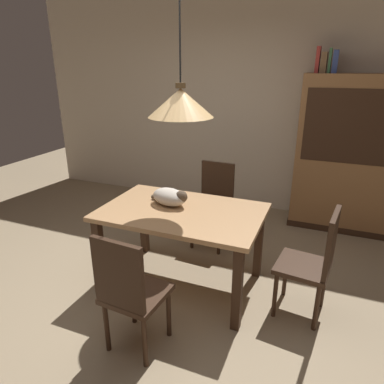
{
  "coord_description": "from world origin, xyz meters",
  "views": [
    {
      "loc": [
        1.09,
        -2.06,
        1.94
      ],
      "look_at": [
        -0.01,
        0.66,
        0.85
      ],
      "focal_mm": 32.17,
      "sensor_mm": 36.0,
      "label": 1
    }
  ],
  "objects": [
    {
      "name": "pendant_lamp",
      "position": [
        -0.02,
        0.46,
        1.66
      ],
      "size": [
        0.52,
        0.52,
        1.3
      ],
      "color": "#E5B775"
    },
    {
      "name": "book_blue_wide",
      "position": [
        1.04,
        2.32,
        1.97
      ],
      "size": [
        0.06,
        0.24,
        0.24
      ],
      "primitive_type": "cube",
      "color": "#384C93",
      "rests_on": "hutch_bookcase"
    },
    {
      "name": "hutch_bookcase",
      "position": [
        1.28,
        2.32,
        0.89
      ],
      "size": [
        1.12,
        0.45,
        1.85
      ],
      "color": "olive",
      "rests_on": "ground"
    },
    {
      "name": "dining_table",
      "position": [
        -0.02,
        0.46,
        0.65
      ],
      "size": [
        1.4,
        0.9,
        0.75
      ],
      "color": "tan",
      "rests_on": "ground"
    },
    {
      "name": "chair_near_front",
      "position": [
        -0.03,
        -0.41,
        0.51
      ],
      "size": [
        0.43,
        0.43,
        0.93
      ],
      "color": "#382316",
      "rests_on": "ground"
    },
    {
      "name": "ground",
      "position": [
        0.0,
        0.0,
        0.0
      ],
      "size": [
        10.0,
        10.0,
        0.0
      ],
      "primitive_type": "plane",
      "color": "#998466"
    },
    {
      "name": "back_wall",
      "position": [
        0.0,
        2.65,
        1.45
      ],
      "size": [
        6.4,
        0.1,
        2.9
      ],
      "primitive_type": "cube",
      "color": "beige",
      "rests_on": "ground"
    },
    {
      "name": "book_green_slim",
      "position": [
        0.98,
        2.32,
        1.98
      ],
      "size": [
        0.03,
        0.2,
        0.26
      ],
      "primitive_type": "cube",
      "color": "#427A4C",
      "rests_on": "hutch_bookcase"
    },
    {
      "name": "cat_sleeping",
      "position": [
        -0.17,
        0.53,
        0.83
      ],
      "size": [
        0.4,
        0.31,
        0.16
      ],
      "color": "beige",
      "rests_on": "dining_table"
    },
    {
      "name": "book_brown_thick",
      "position": [
        0.92,
        2.32,
        1.96
      ],
      "size": [
        0.06,
        0.24,
        0.22
      ],
      "primitive_type": "cube",
      "color": "brown",
      "rests_on": "hutch_bookcase"
    },
    {
      "name": "chair_right_side",
      "position": [
        1.1,
        0.45,
        0.51
      ],
      "size": [
        0.44,
        0.44,
        0.93
      ],
      "color": "#382316",
      "rests_on": "ground"
    },
    {
      "name": "book_red_tall",
      "position": [
        0.85,
        2.32,
        1.99
      ],
      "size": [
        0.04,
        0.22,
        0.28
      ],
      "primitive_type": "cube",
      "color": "#B73833",
      "rests_on": "hutch_bookcase"
    },
    {
      "name": "chair_far_back",
      "position": [
        -0.02,
        1.34,
        0.51
      ],
      "size": [
        0.42,
        0.42,
        0.93
      ],
      "color": "#382316",
      "rests_on": "ground"
    }
  ]
}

